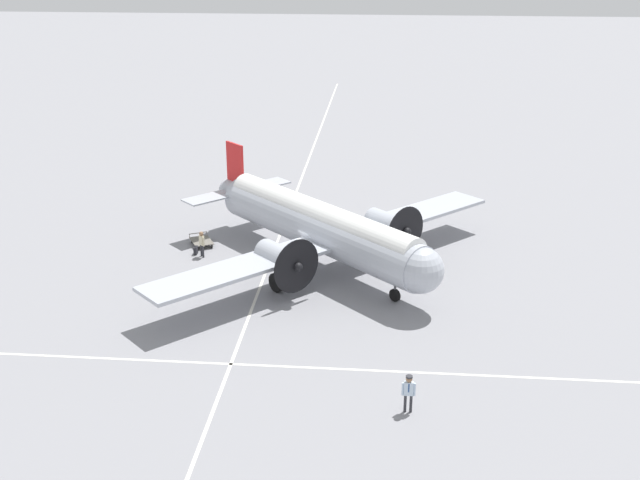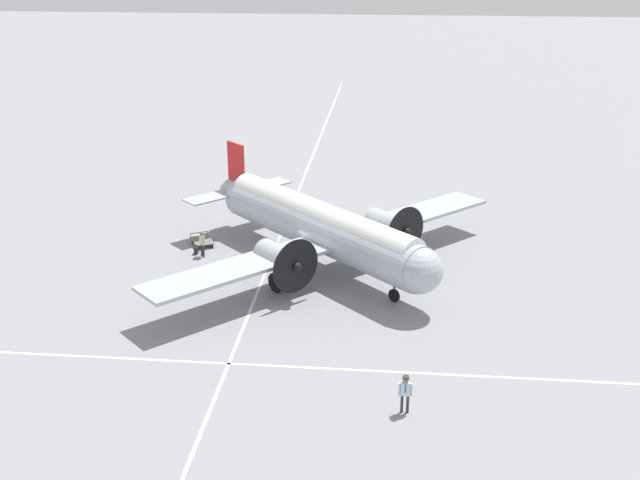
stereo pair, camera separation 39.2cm
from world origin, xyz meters
name	(u,v)px [view 1 (the left image)]	position (x,y,z in m)	size (l,w,h in m)	color
ground_plane	(320,266)	(0.00, 0.00, 0.00)	(300.00, 300.00, 0.00)	gray
apron_line_eastwest	(269,264)	(0.00, 3.07, 0.00)	(120.00, 0.16, 0.01)	silver
apron_line_northsouth	(297,367)	(-11.75, 0.00, 0.00)	(0.16, 120.00, 0.01)	silver
airliner_main	(325,228)	(-0.30, -0.30, 2.53)	(19.42, 19.39, 5.80)	#ADB2BC
crew_foreground	(409,389)	(-14.95, -4.97, 1.07)	(0.29, 0.58, 1.70)	#2D2D33
passenger_boarding	(202,241)	(0.85, 7.27, 1.00)	(0.44, 0.41, 1.64)	#2D2D33
suitcase_near_door	(196,250)	(1.25, 7.77, 0.24)	(0.45, 0.18, 0.52)	#232328
baggage_cart	(202,241)	(2.74, 7.75, 0.28)	(2.07, 1.85, 0.56)	#6B665B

